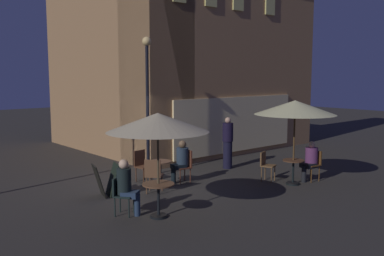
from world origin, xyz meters
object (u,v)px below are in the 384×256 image
object	(u,v)px
menu_sandwich_board	(106,180)
cafe_chair_3	(185,163)
cafe_chair_0	(121,192)
patron_seated_2	(181,159)
cafe_chair_4	(142,163)
cafe_chair_2	(266,163)
patio_umbrella_1	(295,108)
cafe_chair_1	(313,162)
cafe_table_1	(293,168)
cafe_table_0	(158,193)
patron_seated_1	(310,159)
cafe_table_2	(160,169)
patio_umbrella_0	(158,123)
cafe_chair_5	(153,173)
patron_seated_0	(126,184)
street_lamp_near_corner	(147,87)
patron_standing_3	(228,143)

from	to	relation	value
menu_sandwich_board	cafe_chair_3	distance (m)	2.55
cafe_chair_0	patron_seated_2	size ratio (longest dim) A/B	0.69
cafe_chair_4	cafe_chair_2	bearing A→B (deg)	41.54
menu_sandwich_board	patio_umbrella_1	bearing A→B (deg)	-11.14
menu_sandwich_board	cafe_chair_2	distance (m)	4.74
cafe_chair_1	cafe_chair_4	size ratio (longest dim) A/B	0.98
menu_sandwich_board	cafe_table_1	distance (m)	5.31
patio_umbrella_1	cafe_table_0	bearing A→B (deg)	177.55
patio_umbrella_1	patron_seated_1	xyz separation A→B (m)	(0.69, -0.10, -1.54)
patron_seated_1	patron_seated_2	size ratio (longest dim) A/B	0.96
cafe_table_2	patron_seated_1	size ratio (longest dim) A/B	0.60
patio_umbrella_0	patio_umbrella_1	size ratio (longest dim) A/B	0.96
cafe_chair_5	cafe_table_1	bearing A→B (deg)	-67.77
cafe_chair_4	patron_seated_2	distance (m)	1.20
patio_umbrella_0	cafe_chair_0	bearing A→B (deg)	128.14
patron_seated_0	patio_umbrella_1	bearing A→B (deg)	43.15
cafe_chair_1	cafe_chair_5	world-z (taller)	cafe_chair_5
street_lamp_near_corner	patio_umbrella_0	xyz separation A→B (m)	(-2.10, -3.40, -0.66)
patio_umbrella_0	cafe_chair_5	world-z (taller)	patio_umbrella_0
cafe_table_0	cafe_chair_5	world-z (taller)	cafe_chair_5
cafe_table_1	patron_seated_2	bearing A→B (deg)	135.77
patio_umbrella_0	patio_umbrella_1	world-z (taller)	patio_umbrella_1
cafe_chair_1	cafe_chair_3	size ratio (longest dim) A/B	0.94
cafe_chair_0	patio_umbrella_0	bearing A→B (deg)	0.00
cafe_chair_2	cafe_chair_4	distance (m)	3.69
cafe_table_2	cafe_chair_5	bearing A→B (deg)	-139.21
cafe_chair_4	patio_umbrella_1	bearing A→B (deg)	36.22
menu_sandwich_board	cafe_table_0	bearing A→B (deg)	-72.44
patron_seated_0	cafe_chair_5	bearing A→B (deg)	86.93
patio_umbrella_0	cafe_chair_4	size ratio (longest dim) A/B	2.53
cafe_table_1	cafe_chair_5	world-z (taller)	cafe_chair_5
patron_standing_3	menu_sandwich_board	bearing A→B (deg)	-16.21
cafe_table_0	cafe_chair_4	bearing A→B (deg)	62.19
patio_umbrella_1	menu_sandwich_board	bearing A→B (deg)	152.64
cafe_table_1	cafe_chair_5	bearing A→B (deg)	153.02
cafe_chair_5	patron_standing_3	distance (m)	3.83
cafe_chair_0	cafe_chair_1	world-z (taller)	cafe_chair_1
cafe_chair_3	menu_sandwich_board	bearing A→B (deg)	6.02
cafe_table_0	cafe_chair_4	distance (m)	3.36
patio_umbrella_1	cafe_chair_4	size ratio (longest dim) A/B	2.64
cafe_table_1	patio_umbrella_0	world-z (taller)	patio_umbrella_0
patio_umbrella_0	patron_seated_2	world-z (taller)	patio_umbrella_0
cafe_table_0	cafe_table_1	xyz separation A→B (m)	(4.67, -0.20, -0.08)
street_lamp_near_corner	patio_umbrella_1	xyz separation A→B (m)	(2.56, -3.60, -0.56)
patron_seated_2	cafe_chair_4	bearing A→B (deg)	-39.04
patron_seated_2	street_lamp_near_corner	bearing A→B (deg)	-69.42
menu_sandwich_board	cafe_table_2	world-z (taller)	menu_sandwich_board
patron_seated_2	cafe_chair_3	bearing A→B (deg)	180.00
patio_umbrella_1	cafe_chair_1	distance (m)	1.86
cafe_chair_1	cafe_chair_3	world-z (taller)	cafe_chair_3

